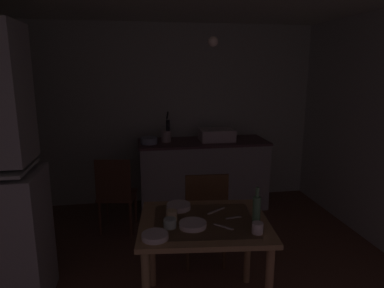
{
  "coord_description": "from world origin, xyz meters",
  "views": [
    {
      "loc": [
        -0.33,
        -2.79,
        1.83
      ],
      "look_at": [
        0.16,
        0.14,
        1.17
      ],
      "focal_mm": 32.0,
      "sensor_mm": 36.0,
      "label": 1
    }
  ],
  "objects_px": {
    "serving_bowl_wide": "(155,236)",
    "glass_bottle": "(257,210)",
    "mug_tall": "(257,228)",
    "sink_basin": "(217,135)",
    "dining_table": "(204,234)",
    "chair_by_counter": "(116,193)",
    "chair_far_side": "(205,217)",
    "hand_pump": "(168,129)",
    "mixing_bowl_counter": "(149,141)"
  },
  "relations": [
    {
      "from": "chair_far_side",
      "to": "dining_table",
      "type": "bearing_deg",
      "value": -102.24
    },
    {
      "from": "mixing_bowl_counter",
      "to": "dining_table",
      "type": "xyz_separation_m",
      "value": [
        0.31,
        -1.95,
        -0.31
      ]
    },
    {
      "from": "hand_pump",
      "to": "chair_by_counter",
      "type": "xyz_separation_m",
      "value": [
        -0.65,
        -0.62,
        -0.61
      ]
    },
    {
      "from": "hand_pump",
      "to": "mug_tall",
      "type": "height_order",
      "value": "hand_pump"
    },
    {
      "from": "chair_by_counter",
      "to": "serving_bowl_wide",
      "type": "xyz_separation_m",
      "value": [
        0.34,
        -1.64,
        0.3
      ]
    },
    {
      "from": "serving_bowl_wide",
      "to": "glass_bottle",
      "type": "relative_size",
      "value": 0.62
    },
    {
      "from": "chair_far_side",
      "to": "mug_tall",
      "type": "height_order",
      "value": "chair_far_side"
    },
    {
      "from": "chair_far_side",
      "to": "glass_bottle",
      "type": "bearing_deg",
      "value": -74.31
    },
    {
      "from": "sink_basin",
      "to": "hand_pump",
      "type": "xyz_separation_m",
      "value": [
        -0.63,
        0.05,
        0.09
      ]
    },
    {
      "from": "hand_pump",
      "to": "dining_table",
      "type": "distance_m",
      "value": 2.09
    },
    {
      "from": "mixing_bowl_counter",
      "to": "mug_tall",
      "type": "bearing_deg",
      "value": -74.18
    },
    {
      "from": "mug_tall",
      "to": "sink_basin",
      "type": "bearing_deg",
      "value": 83.48
    },
    {
      "from": "mixing_bowl_counter",
      "to": "serving_bowl_wide",
      "type": "relative_size",
      "value": 1.22
    },
    {
      "from": "dining_table",
      "to": "glass_bottle",
      "type": "height_order",
      "value": "glass_bottle"
    },
    {
      "from": "hand_pump",
      "to": "mixing_bowl_counter",
      "type": "height_order",
      "value": "hand_pump"
    },
    {
      "from": "hand_pump",
      "to": "mixing_bowl_counter",
      "type": "xyz_separation_m",
      "value": [
        -0.25,
        -0.1,
        -0.13
      ]
    },
    {
      "from": "sink_basin",
      "to": "serving_bowl_wide",
      "type": "distance_m",
      "value": 2.42
    },
    {
      "from": "mug_tall",
      "to": "glass_bottle",
      "type": "bearing_deg",
      "value": 74.81
    },
    {
      "from": "sink_basin",
      "to": "mixing_bowl_counter",
      "type": "bearing_deg",
      "value": -176.76
    },
    {
      "from": "chair_far_side",
      "to": "chair_by_counter",
      "type": "distance_m",
      "value": 1.17
    },
    {
      "from": "serving_bowl_wide",
      "to": "glass_bottle",
      "type": "bearing_deg",
      "value": 5.56
    },
    {
      "from": "glass_bottle",
      "to": "dining_table",
      "type": "bearing_deg",
      "value": 157.37
    },
    {
      "from": "dining_table",
      "to": "serving_bowl_wide",
      "type": "bearing_deg",
      "value": -150.07
    },
    {
      "from": "chair_far_side",
      "to": "serving_bowl_wide",
      "type": "bearing_deg",
      "value": -121.39
    },
    {
      "from": "sink_basin",
      "to": "chair_far_side",
      "type": "height_order",
      "value": "sink_basin"
    },
    {
      "from": "chair_far_side",
      "to": "chair_by_counter",
      "type": "relative_size",
      "value": 1.05
    },
    {
      "from": "sink_basin",
      "to": "dining_table",
      "type": "xyz_separation_m",
      "value": [
        -0.57,
        -2.0,
        -0.35
      ]
    },
    {
      "from": "mixing_bowl_counter",
      "to": "chair_by_counter",
      "type": "xyz_separation_m",
      "value": [
        -0.4,
        -0.52,
        -0.48
      ]
    },
    {
      "from": "mug_tall",
      "to": "mixing_bowl_counter",
      "type": "bearing_deg",
      "value": 105.82
    },
    {
      "from": "hand_pump",
      "to": "sink_basin",
      "type": "bearing_deg",
      "value": -4.1
    },
    {
      "from": "dining_table",
      "to": "glass_bottle",
      "type": "distance_m",
      "value": 0.44
    },
    {
      "from": "sink_basin",
      "to": "mug_tall",
      "type": "height_order",
      "value": "sink_basin"
    },
    {
      "from": "chair_by_counter",
      "to": "dining_table",
      "type": "bearing_deg",
      "value": -63.54
    },
    {
      "from": "hand_pump",
      "to": "mixing_bowl_counter",
      "type": "bearing_deg",
      "value": -159.25
    },
    {
      "from": "hand_pump",
      "to": "glass_bottle",
      "type": "distance_m",
      "value": 2.24
    },
    {
      "from": "chair_by_counter",
      "to": "mixing_bowl_counter",
      "type": "bearing_deg",
      "value": 52.49
    },
    {
      "from": "serving_bowl_wide",
      "to": "chair_far_side",
      "type": "bearing_deg",
      "value": 58.61
    },
    {
      "from": "chair_by_counter",
      "to": "sink_basin",
      "type": "bearing_deg",
      "value": 24.08
    },
    {
      "from": "sink_basin",
      "to": "mug_tall",
      "type": "relative_size",
      "value": 5.73
    },
    {
      "from": "chair_far_side",
      "to": "mug_tall",
      "type": "bearing_deg",
      "value": -78.03
    },
    {
      "from": "mixing_bowl_counter",
      "to": "serving_bowl_wide",
      "type": "height_order",
      "value": "mixing_bowl_counter"
    },
    {
      "from": "hand_pump",
      "to": "dining_table",
      "type": "bearing_deg",
      "value": -88.39
    },
    {
      "from": "mug_tall",
      "to": "chair_far_side",
      "type": "bearing_deg",
      "value": 101.97
    },
    {
      "from": "chair_by_counter",
      "to": "mug_tall",
      "type": "relative_size",
      "value": 11.43
    },
    {
      "from": "mixing_bowl_counter",
      "to": "chair_far_side",
      "type": "bearing_deg",
      "value": -71.77
    },
    {
      "from": "dining_table",
      "to": "mug_tall",
      "type": "relative_size",
      "value": 13.2
    },
    {
      "from": "sink_basin",
      "to": "chair_by_counter",
      "type": "height_order",
      "value": "sink_basin"
    },
    {
      "from": "chair_far_side",
      "to": "chair_by_counter",
      "type": "height_order",
      "value": "chair_far_side"
    },
    {
      "from": "dining_table",
      "to": "serving_bowl_wide",
      "type": "relative_size",
      "value": 5.77
    },
    {
      "from": "hand_pump",
      "to": "serving_bowl_wide",
      "type": "relative_size",
      "value": 2.22
    }
  ]
}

